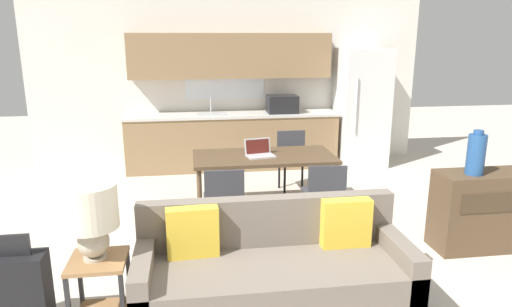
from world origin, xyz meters
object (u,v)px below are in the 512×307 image
Objects in this scene: dining_chair_near_right at (324,193)px; suitcase at (17,293)px; couch at (273,269)px; dining_table at (264,160)px; credenza at (486,210)px; dining_chair_near_left at (224,198)px; dining_chair_far_right at (293,157)px; vase at (476,154)px; laptop at (259,152)px; refrigerator at (361,108)px; side_table at (100,283)px; table_lamp at (91,214)px.

dining_chair_near_right reaches higher than suitcase.
suitcase is (-1.88, -0.02, -0.03)m from couch.
credenza is at bearing -31.65° from dining_table.
dining_chair_near_left is (-0.28, 1.27, 0.14)m from couch.
dining_chair_far_right reaches higher than credenza.
vase is 0.53× the size of dining_chair_near_left.
laptop is (-0.59, 0.75, 0.29)m from dining_chair_near_right.
refrigerator reaches higher than dining_chair_far_right.
couch is at bearing -118.98° from refrigerator.
refrigerator reaches higher than side_table.
dining_chair_near_left is 1.07m from dining_chair_near_right.
credenza is 1.29× the size of dining_chair_near_right.
table_lamp is at bearing -127.87° from dining_chair_far_right.
credenza is (2.07, -1.28, -0.26)m from dining_table.
suitcase is (-0.59, 0.05, -0.06)m from side_table.
refrigerator is 4.58m from couch.
vase reaches higher than couch.
dining_table is 3.01× the size of side_table.
credenza is 2.42× the size of vase.
couch is at bearing 0.63° from suitcase.
suitcase is at bearing -169.46° from vase.
credenza is at bearing 12.58° from table_lamp.
dining_chair_near_left is at bearing -133.27° from laptop.
couch is 1.31m from dining_chair_near_left.
laptop reaches higher than credenza.
dining_chair_near_right is at bearing 25.85° from suitcase.
vase is at bearing 10.54° from suitcase.
refrigerator is 5.30× the size of laptop.
dining_chair_far_right reaches higher than suitcase.
refrigerator reaches higher than dining_table.
dining_table is 2.30m from vase.
laptop reaches higher than dining_chair_near_left.
refrigerator is 2.76m from dining_table.
table_lamp reaches higher than couch.
dining_table is 0.95m from dining_chair_near_left.
side_table is 1.28× the size of vase.
dining_chair_near_left and dining_chair_far_right have the same top height.
suitcase is (-2.08, -2.05, -0.46)m from laptop.
table_lamp is at bearing -136.59° from laptop.
dining_chair_near_right is 2.97m from suitcase.
dining_chair_far_right is at bearing 53.95° from side_table.
refrigerator is 3.70m from dining_chair_near_left.
dining_table is 0.95m from dining_chair_far_right.
suitcase is at bearing -146.07° from laptop.
laptop is at bearing 145.77° from vase.
vase reaches higher than side_table.
couch is at bearing -107.33° from dining_chair_far_right.
dining_chair_near_right is at bearing -178.38° from dining_chair_near_left.
table_lamp is at bearing 38.66° from dining_chair_near_right.
vase reaches higher than dining_table.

